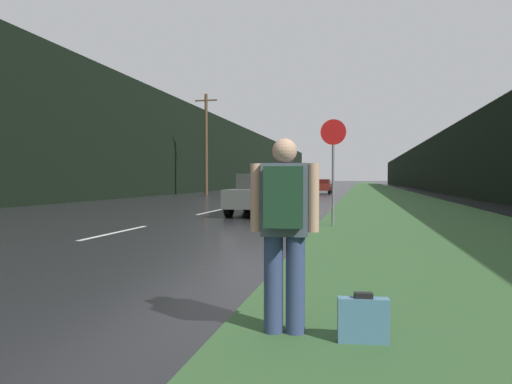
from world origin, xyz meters
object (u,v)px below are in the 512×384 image
(stop_sign, at_px, (333,161))
(hitchhiker_with_backpack, at_px, (284,223))
(car_passing_far, at_px, (320,186))
(suitcase, at_px, (363,321))
(car_oncoming, at_px, (288,184))
(car_passing_near, at_px, (263,194))

(stop_sign, bearing_deg, hitchhiker_with_backpack, -89.25)
(hitchhiker_with_backpack, height_order, car_passing_far, hitchhiker_with_backpack)
(stop_sign, distance_m, suitcase, 8.97)
(car_passing_far, distance_m, car_oncoming, 11.05)
(stop_sign, bearing_deg, car_passing_near, 126.87)
(car_passing_near, xyz_separation_m, car_passing_far, (0.00, 24.39, -0.09))
(suitcase, bearing_deg, stop_sign, 87.76)
(hitchhiker_with_backpack, xyz_separation_m, suitcase, (0.62, -0.05, -0.74))
(hitchhiker_with_backpack, bearing_deg, car_passing_far, 87.35)
(stop_sign, bearing_deg, car_passing_far, 95.50)
(car_oncoming, bearing_deg, car_passing_far, -65.93)
(suitcase, height_order, car_passing_near, car_passing_near)
(hitchhiker_with_backpack, relative_size, suitcase, 3.98)
(stop_sign, bearing_deg, suitcase, -85.21)
(car_passing_near, xyz_separation_m, car_oncoming, (-4.51, 34.48, -0.02))
(stop_sign, distance_m, car_passing_far, 28.13)
(stop_sign, relative_size, car_passing_near, 0.71)
(car_oncoming, bearing_deg, car_passing_near, -82.55)
(stop_sign, height_order, suitcase, stop_sign)
(stop_sign, distance_m, car_oncoming, 38.76)
(stop_sign, height_order, car_oncoming, stop_sign)
(hitchhiker_with_backpack, relative_size, car_oncoming, 0.35)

